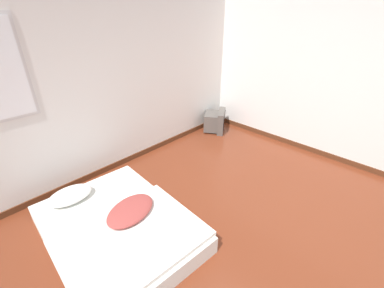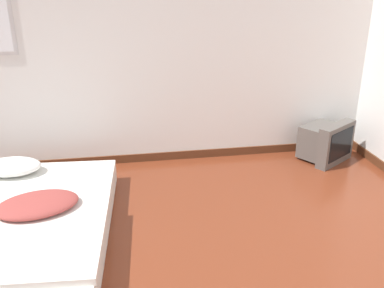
{
  "view_description": "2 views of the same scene",
  "coord_description": "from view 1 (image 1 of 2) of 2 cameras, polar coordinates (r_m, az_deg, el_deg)",
  "views": [
    {
      "loc": [
        -1.59,
        -0.67,
        2.33
      ],
      "look_at": [
        0.9,
        1.7,
        0.48
      ],
      "focal_mm": 24.0,
      "sensor_mm": 36.0,
      "label": 1
    },
    {
      "loc": [
        0.18,
        -1.6,
        1.91
      ],
      "look_at": [
        0.78,
        1.91,
        0.48
      ],
      "focal_mm": 40.0,
      "sensor_mm": 36.0,
      "label": 2
    }
  ],
  "objects": [
    {
      "name": "ground_plane",
      "position": [
        2.9,
        13.59,
        -26.31
      ],
      "size": [
        20.0,
        20.0,
        0.0
      ],
      "primitive_type": "plane",
      "color": "maroon"
    },
    {
      "name": "wall_back",
      "position": [
        3.87,
        -20.93,
        10.92
      ],
      "size": [
        8.04,
        0.08,
        2.6
      ],
      "color": "white",
      "rests_on": "ground_plane"
    },
    {
      "name": "wall_right",
      "position": [
        4.61,
        34.68,
        10.28
      ],
      "size": [
        0.08,
        7.76,
        2.6
      ],
      "color": "white",
      "rests_on": "ground_plane"
    },
    {
      "name": "mattress_bed",
      "position": [
        3.15,
        -16.24,
        -17.33
      ],
      "size": [
        1.49,
        1.94,
        0.36
      ],
      "color": "silver",
      "rests_on": "ground_plane"
    },
    {
      "name": "crt_tv",
      "position": [
        5.41,
        5.27,
        5.11
      ],
      "size": [
        0.63,
        0.6,
        0.44
      ],
      "color": "#56514C",
      "rests_on": "ground_plane"
    }
  ]
}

